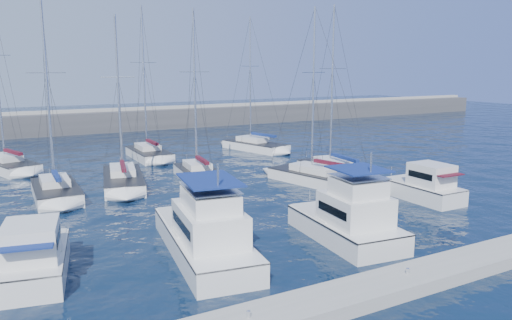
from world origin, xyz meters
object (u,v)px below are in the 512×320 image
sailboat_mid_b (123,180)px  sailboat_back_b (149,154)px  motor_yacht_port_inner (206,235)px  sailboat_mid_c (199,174)px  motor_yacht_port_outer (34,259)px  sailboat_mid_e (335,171)px  sailboat_back_a (8,165)px  sailboat_back_c (255,146)px  sailboat_mid_d (320,178)px  motor_yacht_stbd_outer (425,188)px  motor_yacht_stbd_inner (349,221)px  sailboat_mid_a (56,191)px

sailboat_mid_b → sailboat_back_b: (5.66, 11.14, 0.03)m
motor_yacht_port_inner → sailboat_mid_c: size_ratio=0.73×
motor_yacht_port_outer → motor_yacht_port_inner: motor_yacht_port_inner is taller
sailboat_mid_e → sailboat_back_a: 30.46m
sailboat_back_c → sailboat_back_a: bearing=163.3°
sailboat_mid_d → sailboat_back_b: 20.53m
motor_yacht_stbd_outer → sailboat_mid_e: size_ratio=0.39×
sailboat_mid_c → sailboat_back_b: sailboat_back_b is taller
motor_yacht_stbd_outer → sailboat_back_b: 29.26m
motor_yacht_stbd_inner → sailboat_mid_d: sailboat_mid_d is taller
motor_yacht_port_outer → sailboat_mid_a: sailboat_mid_a is taller
motor_yacht_stbd_inner → sailboat_back_c: bearing=76.6°
motor_yacht_stbd_inner → sailboat_mid_b: (-7.61, 19.41, -0.63)m
sailboat_mid_c → sailboat_back_b: 12.13m
sailboat_mid_d → sailboat_back_c: sailboat_back_c is taller
motor_yacht_port_outer → sailboat_back_b: (13.95, 27.53, -0.40)m
motor_yacht_stbd_outer → sailboat_mid_d: size_ratio=0.41×
sailboat_mid_c → sailboat_mid_d: sailboat_mid_c is taller
motor_yacht_port_inner → sailboat_back_b: (5.99, 28.82, -0.59)m
sailboat_mid_b → sailboat_mid_d: 16.24m
motor_yacht_port_outer → sailboat_mid_d: (22.73, 8.97, -0.43)m
sailboat_mid_c → sailboat_back_b: bearing=100.7°
sailboat_mid_c → motor_yacht_port_inner: bearing=-103.9°
motor_yacht_port_outer → sailboat_back_b: size_ratio=0.41×
sailboat_mid_d → sailboat_mid_c: bearing=128.8°
motor_yacht_port_outer → motor_yacht_stbd_outer: same height
sailboat_mid_d → sailboat_back_b: (-8.78, 18.56, 0.03)m
sailboat_mid_b → sailboat_back_c: (18.29, 10.50, 0.02)m
sailboat_back_b → motor_yacht_stbd_inner: bearing=-85.5°
motor_yacht_port_inner → motor_yacht_stbd_outer: (18.44, 2.35, -0.19)m
sailboat_back_c → motor_yacht_port_inner: bearing=-138.3°
sailboat_mid_c → sailboat_back_b: size_ratio=0.91×
sailboat_mid_a → motor_yacht_stbd_inner: bearing=-52.1°
sailboat_back_a → sailboat_mid_d: bearing=-58.3°
motor_yacht_stbd_inner → motor_yacht_stbd_outer: bearing=27.5°
sailboat_mid_d → sailboat_back_b: bearing=102.4°
motor_yacht_port_outer → motor_yacht_stbd_inner: (15.90, -3.01, 0.19)m
motor_yacht_port_inner → sailboat_back_a: 30.00m
motor_yacht_stbd_inner → sailboat_back_c: sailboat_back_c is taller
motor_yacht_stbd_inner → sailboat_mid_a: sailboat_mid_a is taller
motor_yacht_port_inner → sailboat_back_a: bearing=113.2°
sailboat_mid_a → sailboat_mid_e: (22.80, -4.17, -0.01)m
sailboat_mid_b → motor_yacht_stbd_inner: bearing=-56.4°
motor_yacht_stbd_inner → sailboat_back_b: sailboat_back_b is taller
sailboat_mid_e → sailboat_mid_d: bearing=-144.1°
sailboat_mid_b → sailboat_mid_e: 18.31m
motor_yacht_port_outer → sailboat_back_a: (0.45, 27.75, -0.38)m
motor_yacht_port_inner → sailboat_mid_e: sailboat_mid_e is taller
sailboat_mid_b → sailboat_back_c: bearing=42.1°
motor_yacht_stbd_inner → sailboat_back_a: size_ratio=0.46×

